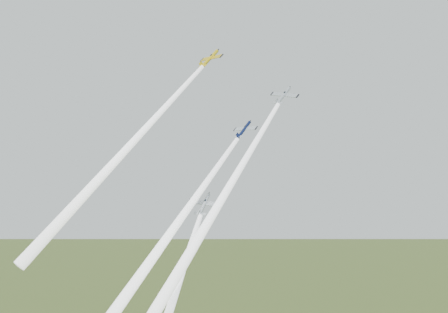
% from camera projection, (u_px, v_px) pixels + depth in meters
% --- Properties ---
extents(plane_yellow, '(9.78, 8.23, 7.22)m').
position_uv_depth(plane_yellow, '(210.00, 59.00, 137.13)').
color(plane_yellow, gold).
extents(smoke_trail_yellow, '(12.77, 44.34, 45.99)m').
position_uv_depth(smoke_trail_yellow, '(122.00, 154.00, 120.58)').
color(smoke_trail_yellow, white).
extents(plane_navy, '(7.50, 6.19, 5.78)m').
position_uv_depth(plane_navy, '(244.00, 130.00, 126.11)').
color(plane_navy, '#0D163A').
extents(smoke_trail_navy, '(7.15, 40.36, 41.25)m').
position_uv_depth(smoke_trail_navy, '(170.00, 233.00, 109.34)').
color(smoke_trail_navy, white).
extents(plane_silver_right, '(8.21, 5.84, 7.15)m').
position_uv_depth(plane_silver_right, '(283.00, 96.00, 127.05)').
color(plane_silver_right, '#ABB3B9').
extents(smoke_trail_silver_right, '(2.79, 51.28, 52.45)m').
position_uv_depth(smoke_trail_silver_right, '(207.00, 223.00, 104.07)').
color(smoke_trail_silver_right, white).
extents(plane_silver_low, '(8.41, 8.27, 6.94)m').
position_uv_depth(plane_silver_low, '(204.00, 204.00, 117.55)').
color(plane_silver_low, '#ACB2BA').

